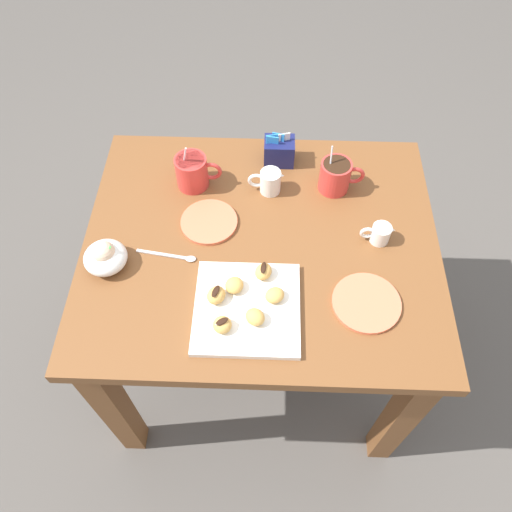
{
  "coord_description": "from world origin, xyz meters",
  "views": [
    {
      "loc": [
        0.01,
        -0.81,
        1.84
      ],
      "look_at": [
        -0.01,
        -0.06,
        0.76
      ],
      "focal_mm": 35.29,
      "sensor_mm": 36.0,
      "label": 1
    }
  ],
  "objects_px": {
    "coffee_mug_red_right": "(336,175)",
    "ice_cream_bowl": "(105,256)",
    "beignet_2": "(263,271)",
    "beignet_5": "(216,295)",
    "beignet_0": "(222,325)",
    "beignet_3": "(234,285)",
    "dining_table": "(261,269)",
    "sugar_caddy": "(279,151)",
    "saucer_coral_right": "(366,303)",
    "pastry_plate_square": "(247,308)",
    "beignet_1": "(275,295)",
    "cream_pitcher_white": "(270,181)",
    "chocolate_sauce_pitcher": "(380,233)",
    "beignet_4": "(255,317)",
    "saucer_coral_left": "(209,222)",
    "coffee_mug_red_left": "(192,171)"
  },
  "relations": [
    {
      "from": "coffee_mug_red_right",
      "to": "ice_cream_bowl",
      "type": "relative_size",
      "value": 1.3
    },
    {
      "from": "chocolate_sauce_pitcher",
      "to": "beignet_2",
      "type": "xyz_separation_m",
      "value": [
        -0.31,
        -0.13,
        0.0
      ]
    },
    {
      "from": "sugar_caddy",
      "to": "beignet_3",
      "type": "height_order",
      "value": "sugar_caddy"
    },
    {
      "from": "sugar_caddy",
      "to": "beignet_0",
      "type": "bearing_deg",
      "value": -102.55
    },
    {
      "from": "beignet_0",
      "to": "beignet_4",
      "type": "bearing_deg",
      "value": 16.62
    },
    {
      "from": "dining_table",
      "to": "beignet_5",
      "type": "relative_size",
      "value": 18.97
    },
    {
      "from": "pastry_plate_square",
      "to": "ice_cream_bowl",
      "type": "bearing_deg",
      "value": 161.67
    },
    {
      "from": "coffee_mug_red_right",
      "to": "beignet_3",
      "type": "relative_size",
      "value": 3.07
    },
    {
      "from": "ice_cream_bowl",
      "to": "beignet_4",
      "type": "height_order",
      "value": "ice_cream_bowl"
    },
    {
      "from": "saucer_coral_left",
      "to": "beignet_0",
      "type": "bearing_deg",
      "value": -79.29
    },
    {
      "from": "beignet_1",
      "to": "saucer_coral_left",
      "type": "bearing_deg",
      "value": 127.2
    },
    {
      "from": "coffee_mug_red_right",
      "to": "cream_pitcher_white",
      "type": "xyz_separation_m",
      "value": [
        -0.19,
        -0.02,
        -0.01
      ]
    },
    {
      "from": "ice_cream_bowl",
      "to": "pastry_plate_square",
      "type": "bearing_deg",
      "value": -18.33
    },
    {
      "from": "coffee_mug_red_left",
      "to": "cream_pitcher_white",
      "type": "height_order",
      "value": "coffee_mug_red_left"
    },
    {
      "from": "beignet_5",
      "to": "coffee_mug_red_right",
      "type": "bearing_deg",
      "value": 51.75
    },
    {
      "from": "ice_cream_bowl",
      "to": "chocolate_sauce_pitcher",
      "type": "bearing_deg",
      "value": 8.31
    },
    {
      "from": "ice_cream_bowl",
      "to": "beignet_1",
      "type": "relative_size",
      "value": 2.31
    },
    {
      "from": "ice_cream_bowl",
      "to": "beignet_1",
      "type": "bearing_deg",
      "value": -12.42
    },
    {
      "from": "coffee_mug_red_right",
      "to": "saucer_coral_left",
      "type": "relative_size",
      "value": 0.93
    },
    {
      "from": "saucer_coral_left",
      "to": "beignet_2",
      "type": "distance_m",
      "value": 0.24
    },
    {
      "from": "ice_cream_bowl",
      "to": "beignet_3",
      "type": "relative_size",
      "value": 2.36
    },
    {
      "from": "chocolate_sauce_pitcher",
      "to": "beignet_4",
      "type": "distance_m",
      "value": 0.42
    },
    {
      "from": "ice_cream_bowl",
      "to": "beignet_2",
      "type": "xyz_separation_m",
      "value": [
        0.41,
        -0.03,
        -0.0
      ]
    },
    {
      "from": "sugar_caddy",
      "to": "ice_cream_bowl",
      "type": "xyz_separation_m",
      "value": [
        -0.45,
        -0.4,
        -0.01
      ]
    },
    {
      "from": "cream_pitcher_white",
      "to": "ice_cream_bowl",
      "type": "distance_m",
      "value": 0.5
    },
    {
      "from": "saucer_coral_right",
      "to": "beignet_5",
      "type": "height_order",
      "value": "beignet_5"
    },
    {
      "from": "coffee_mug_red_left",
      "to": "beignet_3",
      "type": "xyz_separation_m",
      "value": [
        0.14,
        -0.37,
        -0.02
      ]
    },
    {
      "from": "dining_table",
      "to": "sugar_caddy",
      "type": "distance_m",
      "value": 0.36
    },
    {
      "from": "chocolate_sauce_pitcher",
      "to": "beignet_0",
      "type": "relative_size",
      "value": 2.02
    },
    {
      "from": "beignet_5",
      "to": "beignet_0",
      "type": "bearing_deg",
      "value": -75.43
    },
    {
      "from": "pastry_plate_square",
      "to": "chocolate_sauce_pitcher",
      "type": "distance_m",
      "value": 0.42
    },
    {
      "from": "saucer_coral_right",
      "to": "beignet_5",
      "type": "distance_m",
      "value": 0.38
    },
    {
      "from": "saucer_coral_left",
      "to": "beignet_1",
      "type": "relative_size",
      "value": 3.24
    },
    {
      "from": "dining_table",
      "to": "beignet_1",
      "type": "height_order",
      "value": "beignet_1"
    },
    {
      "from": "ice_cream_bowl",
      "to": "beignet_5",
      "type": "relative_size",
      "value": 2.22
    },
    {
      "from": "saucer_coral_right",
      "to": "beignet_2",
      "type": "height_order",
      "value": "beignet_2"
    },
    {
      "from": "dining_table",
      "to": "pastry_plate_square",
      "type": "height_order",
      "value": "pastry_plate_square"
    },
    {
      "from": "beignet_0",
      "to": "sugar_caddy",
      "type": "bearing_deg",
      "value": 77.45
    },
    {
      "from": "coffee_mug_red_right",
      "to": "saucer_coral_right",
      "type": "distance_m",
      "value": 0.4
    },
    {
      "from": "coffee_mug_red_right",
      "to": "pastry_plate_square",
      "type": "bearing_deg",
      "value": -119.55
    },
    {
      "from": "dining_table",
      "to": "beignet_5",
      "type": "bearing_deg",
      "value": -118.4
    },
    {
      "from": "ice_cream_bowl",
      "to": "beignet_0",
      "type": "xyz_separation_m",
      "value": [
        0.32,
        -0.18,
        -0.0
      ]
    },
    {
      "from": "beignet_2",
      "to": "beignet_1",
      "type": "bearing_deg",
      "value": -66.23
    },
    {
      "from": "beignet_1",
      "to": "dining_table",
      "type": "bearing_deg",
      "value": 101.81
    },
    {
      "from": "beignet_1",
      "to": "beignet_5",
      "type": "relative_size",
      "value": 0.96
    },
    {
      "from": "dining_table",
      "to": "beignet_3",
      "type": "xyz_separation_m",
      "value": [
        -0.06,
        -0.16,
        0.17
      ]
    },
    {
      "from": "beignet_2",
      "to": "beignet_5",
      "type": "height_order",
      "value": "beignet_5"
    },
    {
      "from": "chocolate_sauce_pitcher",
      "to": "beignet_5",
      "type": "relative_size",
      "value": 1.8
    },
    {
      "from": "ice_cream_bowl",
      "to": "saucer_coral_right",
      "type": "relative_size",
      "value": 0.65
    },
    {
      "from": "pastry_plate_square",
      "to": "beignet_0",
      "type": "relative_size",
      "value": 5.73
    }
  ]
}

